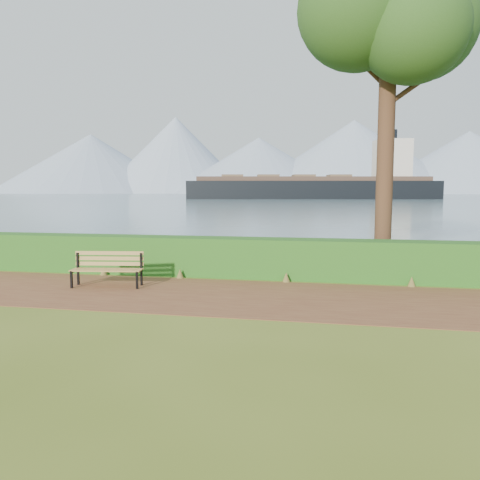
# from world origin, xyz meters

# --- Properties ---
(ground) EXTENTS (140.00, 140.00, 0.00)m
(ground) POSITION_xyz_m (0.00, 0.00, 0.00)
(ground) COLOR #4F631C
(ground) RESTS_ON ground
(path) EXTENTS (40.00, 3.40, 0.01)m
(path) POSITION_xyz_m (0.00, 0.30, 0.01)
(path) COLOR brown
(path) RESTS_ON ground
(hedge) EXTENTS (32.00, 0.85, 1.00)m
(hedge) POSITION_xyz_m (0.00, 2.60, 0.50)
(hedge) COLOR #214F16
(hedge) RESTS_ON ground
(water) EXTENTS (700.00, 510.00, 0.00)m
(water) POSITION_xyz_m (0.00, 260.00, 0.01)
(water) COLOR #445E6E
(water) RESTS_ON ground
(mountains) EXTENTS (585.00, 190.00, 70.00)m
(mountains) POSITION_xyz_m (-9.17, 406.05, 27.70)
(mountains) COLOR #8498B1
(mountains) RESTS_ON ground
(bench) EXTENTS (1.66, 0.70, 0.81)m
(bench) POSITION_xyz_m (-2.41, 0.75, 0.47)
(bench) COLOR black
(bench) RESTS_ON ground
(tree) EXTENTS (4.59, 3.89, 9.28)m
(tree) POSITION_xyz_m (3.98, 3.62, 6.90)
(tree) COLOR #3D2319
(tree) RESTS_ON ground
(cargo_ship) EXTENTS (69.06, 23.62, 20.73)m
(cargo_ship) POSITION_xyz_m (-0.46, 122.29, 3.09)
(cargo_ship) COLOR black
(cargo_ship) RESTS_ON ground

